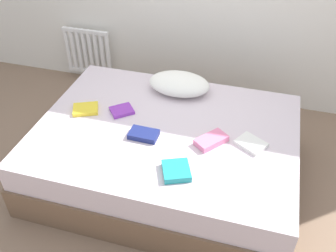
{
  "coord_description": "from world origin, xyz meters",
  "views": [
    {
      "loc": [
        0.62,
        -2.1,
        2.26
      ],
      "look_at": [
        0.0,
        0.05,
        0.48
      ],
      "focal_mm": 39.48,
      "sensor_mm": 36.0,
      "label": 1
    }
  ],
  "objects": [
    {
      "name": "ground_plane",
      "position": [
        0.0,
        0.0,
        0.0
      ],
      "size": [
        8.0,
        8.0,
        0.0
      ],
      "primitive_type": "plane",
      "color": "#7F6651"
    },
    {
      "name": "bed",
      "position": [
        0.0,
        0.0,
        0.25
      ],
      "size": [
        2.0,
        1.5,
        0.5
      ],
      "color": "brown",
      "rests_on": "ground"
    },
    {
      "name": "radiator",
      "position": [
        -1.25,
        1.2,
        0.37
      ],
      "size": [
        0.53,
        0.04,
        0.52
      ],
      "color": "white",
      "rests_on": "ground"
    },
    {
      "name": "pillow",
      "position": [
        -0.03,
        0.52,
        0.58
      ],
      "size": [
        0.52,
        0.35,
        0.16
      ],
      "primitive_type": "ellipsoid",
      "color": "white",
      "rests_on": "bed"
    },
    {
      "name": "textbook_white",
      "position": [
        0.64,
        -0.02,
        0.51
      ],
      "size": [
        0.25,
        0.24,
        0.03
      ],
      "primitive_type": "cube",
      "rotation": [
        0.0,
        0.0,
        -0.53
      ],
      "color": "white",
      "rests_on": "bed"
    },
    {
      "name": "textbook_pink",
      "position": [
        0.36,
        -0.08,
        0.52
      ],
      "size": [
        0.24,
        0.26,
        0.05
      ],
      "primitive_type": "cube",
      "rotation": [
        0.0,
        0.0,
        0.9
      ],
      "color": "pink",
      "rests_on": "bed"
    },
    {
      "name": "textbook_yellow",
      "position": [
        -0.69,
        0.04,
        0.52
      ],
      "size": [
        0.24,
        0.23,
        0.03
      ],
      "primitive_type": "cube",
      "rotation": [
        0.0,
        0.0,
        0.42
      ],
      "color": "yellow",
      "rests_on": "bed"
    },
    {
      "name": "textbook_navy",
      "position": [
        -0.13,
        -0.15,
        0.52
      ],
      "size": [
        0.21,
        0.14,
        0.04
      ],
      "primitive_type": "cube",
      "rotation": [
        0.0,
        0.0,
        -0.02
      ],
      "color": "navy",
      "rests_on": "bed"
    },
    {
      "name": "textbook_teal",
      "position": [
        0.2,
        -0.44,
        0.52
      ],
      "size": [
        0.24,
        0.24,
        0.04
      ],
      "primitive_type": "cube",
      "rotation": [
        0.0,
        0.0,
        0.4
      ],
      "color": "teal",
      "rests_on": "bed"
    },
    {
      "name": "textbook_purple",
      "position": [
        -0.4,
        0.1,
        0.51
      ],
      "size": [
        0.23,
        0.22,
        0.03
      ],
      "primitive_type": "cube",
      "rotation": [
        0.0,
        0.0,
        0.7
      ],
      "color": "purple",
      "rests_on": "bed"
    }
  ]
}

